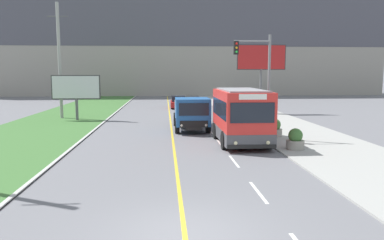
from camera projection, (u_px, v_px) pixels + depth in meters
name	position (u px, v px, depth m)	size (l,w,h in m)	color
ground_plane	(185.00, 234.00, 9.69)	(300.00, 300.00, 0.00)	slate
lane_marking_centre	(193.00, 212.00, 11.15)	(2.88, 140.00, 0.01)	gold
apartment_block_background	(167.00, 27.00, 69.18)	(80.00, 8.04, 25.13)	gray
city_bus	(241.00, 116.00, 21.80)	(2.75, 5.73, 3.19)	red
dump_truck	(192.00, 114.00, 26.76)	(2.44, 6.52, 2.39)	black
car_distant	(178.00, 102.00, 44.22)	(1.80, 4.30, 1.45)	maroon
utility_pole_far	(59.00, 61.00, 33.59)	(1.80, 0.28, 10.34)	#9E9E99
traffic_light_mast	(259.00, 74.00, 22.75)	(2.28, 0.32, 6.43)	slate
billboard_large	(261.00, 60.00, 37.88)	(5.00, 0.24, 6.96)	#59595B
billboard_small	(76.00, 88.00, 32.47)	(4.15, 0.24, 3.94)	#59595B
planter_round_near	(295.00, 140.00, 19.98)	(0.95, 0.95, 1.12)	gray
planter_round_second	(274.00, 128.00, 24.12)	(1.01, 1.01, 1.14)	gray
planter_round_third	(258.00, 120.00, 28.26)	(0.96, 0.96, 1.12)	gray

